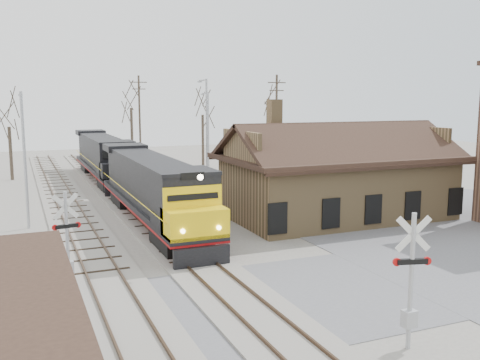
% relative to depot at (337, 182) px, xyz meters
% --- Properties ---
extents(ground, '(140.00, 140.00, 0.00)m').
position_rel_depot_xyz_m(ground, '(-11.99, -12.00, -2.41)').
color(ground, '#9A958B').
rests_on(ground, ground).
extents(road, '(60.00, 9.00, 0.03)m').
position_rel_depot_xyz_m(road, '(-11.99, -12.00, -2.39)').
color(road, '#5B5B60').
rests_on(road, ground).
extents(track_main, '(3.40, 90.00, 0.24)m').
position_rel_depot_xyz_m(track_main, '(-11.99, 3.00, -2.34)').
color(track_main, '#9A958B').
rests_on(track_main, ground).
extents(track_siding, '(3.40, 90.00, 0.24)m').
position_rel_depot_xyz_m(track_siding, '(-16.49, 3.00, -2.34)').
color(track_siding, '#9A958B').
rests_on(track_siding, ground).
extents(depot, '(15.20, 9.31, 7.90)m').
position_rel_depot_xyz_m(depot, '(0.00, 0.00, 0.00)').
color(depot, olive).
rests_on(depot, ground).
extents(locomotive_lead, '(2.99, 19.99, 4.44)m').
position_rel_depot_xyz_m(locomotive_lead, '(-11.99, 2.30, -0.08)').
color(locomotive_lead, black).
rests_on(locomotive_lead, ground).
extents(locomotive_trailing, '(2.99, 19.99, 4.20)m').
position_rel_depot_xyz_m(locomotive_trailing, '(-11.99, 22.57, -0.08)').
color(locomotive_trailing, black).
rests_on(locomotive_trailing, ground).
extents(crossbuck_near, '(1.24, 0.42, 4.44)m').
position_rel_depot_xyz_m(crossbuck_near, '(-8.52, -17.38, -0.35)').
color(crossbuck_near, '#A5A8AD').
rests_on(crossbuck_near, ground).
extents(crossbuck_far, '(1.18, 0.31, 4.17)m').
position_rel_depot_xyz_m(crossbuck_far, '(-18.02, -7.49, -0.46)').
color(crossbuck_far, '#A5A8AD').
rests_on(crossbuck_far, ground).
extents(streetlight_a, '(0.25, 2.04, 8.38)m').
position_rel_depot_xyz_m(streetlight_a, '(-19.32, 4.72, 2.31)').
color(streetlight_a, '#A5A8AD').
rests_on(streetlight_a, ground).
extents(streetlight_b, '(0.25, 2.04, 9.57)m').
position_rel_depot_xyz_m(streetlight_b, '(-5.08, 11.97, 2.92)').
color(streetlight_b, '#A5A8AD').
rests_on(streetlight_b, ground).
extents(streetlight_c, '(0.25, 2.04, 8.59)m').
position_rel_depot_xyz_m(streetlight_c, '(-1.57, 21.59, 2.42)').
color(streetlight_c, '#A5A8AD').
rests_on(streetlight_c, ground).
extents(utility_pole_b, '(2.00, 0.24, 10.70)m').
position_rel_depot_xyz_m(utility_pole_b, '(-5.81, 34.26, 3.17)').
color(utility_pole_b, '#382D23').
rests_on(utility_pole_b, ground).
extents(utility_pole_c, '(2.00, 0.24, 10.38)m').
position_rel_depot_xyz_m(utility_pole_c, '(5.21, 19.51, 3.01)').
color(utility_pole_c, '#382D23').
rests_on(utility_pole_c, ground).
extents(tree_b, '(3.49, 3.49, 8.56)m').
position_rel_depot_xyz_m(tree_b, '(-20.29, 26.63, 3.68)').
color(tree_b, '#382D23').
rests_on(tree_b, ground).
extents(tree_c, '(4.58, 4.58, 11.23)m').
position_rel_depot_xyz_m(tree_c, '(-7.00, 33.28, 5.59)').
color(tree_c, '#382D23').
rests_on(tree_c, ground).
extents(tree_d, '(4.08, 4.08, 10.01)m').
position_rel_depot_xyz_m(tree_d, '(0.24, 28.49, 4.71)').
color(tree_d, '#382D23').
rests_on(tree_d, ground).
extents(tree_e, '(4.18, 4.18, 10.23)m').
position_rel_depot_xyz_m(tree_e, '(7.31, 24.47, 4.88)').
color(tree_e, '#382D23').
rests_on(tree_e, ground).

